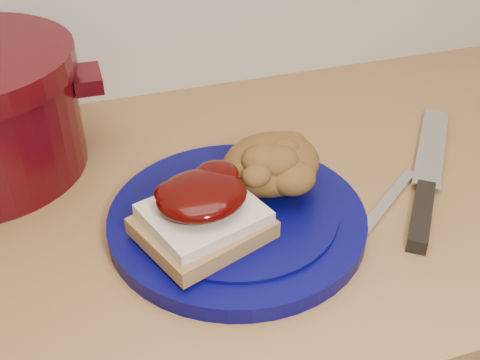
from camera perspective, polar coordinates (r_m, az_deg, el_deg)
name	(u,v)px	position (r m, az deg, el deg)	size (l,w,h in m)	color
plate	(237,219)	(0.69, -0.27, -3.76)	(0.30, 0.30, 0.02)	#050444
sandwich	(202,212)	(0.64, -3.60, -3.07)	(0.16, 0.15, 0.06)	olive
stuffing_mound	(271,164)	(0.71, 2.97, 1.56)	(0.12, 0.10, 0.06)	brown
chef_knife	(425,194)	(0.77, 17.10, -1.29)	(0.22, 0.27, 0.02)	black
butter_knife	(382,207)	(0.74, 13.32, -2.54)	(0.18, 0.01, 0.00)	silver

